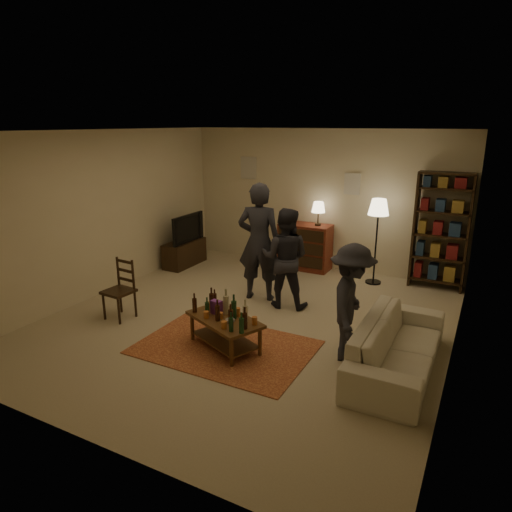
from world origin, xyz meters
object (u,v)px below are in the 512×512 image
Objects in this scene: dining_chair at (121,287)px; person_by_sofa at (351,303)px; floor_lamp at (378,213)px; sofa at (398,346)px; tv_stand at (184,247)px; bookshelf at (441,230)px; person_right at (285,258)px; coffee_table at (225,320)px; dresser at (305,245)px; person_left at (259,242)px.

person_by_sofa reaches higher than dining_chair.
sofa is at bearing -71.47° from floor_lamp.
tv_stand is 0.51× the size of sofa.
bookshelf is 2.85m from person_right.
person_by_sofa is (1.49, 0.47, 0.34)m from coffee_table.
person_right reaches higher than coffee_table.
sofa is at bearing 12.81° from coffee_table.
person_right is (-1.00, -1.72, -0.51)m from floor_lamp.
dresser reaches higher than tv_stand.
person_left reaches higher than person_right.
floor_lamp reaches higher than tv_stand.
sofa is at bearing 9.42° from dining_chair.
tv_stand is 3.85m from floor_lamp.
dresser is at bearing 171.25° from floor_lamp.
person_left is 2.30m from person_by_sofa.
person_right is at bearing -77.67° from dresser.
sofa is 1.09× the size of person_left.
person_left is at bearing -22.96° from person_right.
dresser reaches higher than dining_chair.
bookshelf is at bearing 15.69° from floor_lamp.
person_right is (0.42, -1.94, 0.31)m from dresser.
coffee_table is 1.89m from person_left.
coffee_table is 0.55× the size of sofa.
person_right is (2.68, -1.02, 0.40)m from tv_stand.
bookshelf is 1.09m from floor_lamp.
person_left is (2.17, -0.92, 0.57)m from tv_stand.
person_right is (0.51, -0.11, -0.17)m from person_left.
coffee_table is 2.12m from sofa.
bookshelf is at bearing 59.93° from coffee_table.
coffee_table is at bearing 0.47° from dining_chair.
dresser is 3.93m from sofa.
floor_lamp is at bearing 18.53° from sofa.
sofa is 2.86m from person_left.
tv_stand is 4.64m from person_by_sofa.
bookshelf is 1.38× the size of person_by_sofa.
dresser reaches higher than coffee_table.
person_right reaches higher than sofa.
person_right is (-1.97, 1.18, 0.48)m from sofa.
dining_chair is at bearing 175.98° from coffee_table.
tv_stand is 2.43m from dresser.
tv_stand is at bearing -31.95° from person_right.
bookshelf is 3.16m from person_left.
person_left reaches higher than floor_lamp.
coffee_table is 0.85× the size of dresser.
person_right is (-2.01, -2.00, -0.25)m from bookshelf.
bookshelf reaches higher than person_right.
coffee_table is 0.60× the size of person_left.
floor_lamp is 0.74× the size of sofa.
dining_chair is 5.34m from bookshelf.
tv_stand is 0.69× the size of floor_lamp.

